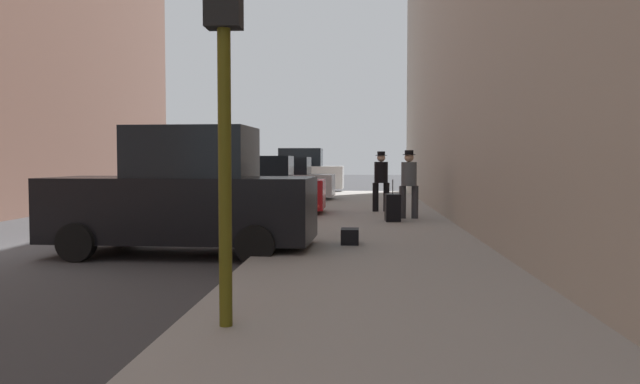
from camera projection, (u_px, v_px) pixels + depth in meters
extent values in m
plane|color=#38383A|center=(42.00, 253.00, 11.24)|extent=(120.00, 120.00, 0.00)
cube|color=gray|center=(376.00, 252.00, 10.85)|extent=(4.00, 40.00, 0.15)
cube|color=black|center=(182.00, 208.00, 10.96)|extent=(4.66, 2.00, 1.10)
cube|color=black|center=(193.00, 153.00, 10.89)|extent=(2.12, 1.64, 0.90)
cylinder|color=black|center=(123.00, 230.00, 12.05)|extent=(0.65, 0.24, 0.64)
cylinder|color=black|center=(76.00, 242.00, 10.22)|extent=(0.65, 0.24, 0.64)
cylinder|color=black|center=(275.00, 232.00, 11.76)|extent=(0.65, 0.24, 0.64)
cylinder|color=black|center=(255.00, 245.00, 9.93)|extent=(0.65, 0.24, 0.64)
cube|color=#B2191E|center=(252.00, 194.00, 18.04)|extent=(4.22, 1.88, 0.84)
cube|color=black|center=(259.00, 168.00, 17.99)|extent=(1.90, 1.58, 0.70)
cylinder|color=black|center=(213.00, 204.00, 19.05)|extent=(0.64, 0.23, 0.64)
cylinder|color=black|center=(198.00, 209.00, 17.22)|extent=(0.64, 0.23, 0.64)
cylinder|color=black|center=(302.00, 205.00, 18.90)|extent=(0.64, 0.23, 0.64)
cylinder|color=black|center=(296.00, 209.00, 17.07)|extent=(0.64, 0.23, 0.64)
cube|color=#B7BABF|center=(280.00, 185.00, 24.43)|extent=(4.26, 1.98, 0.84)
cube|color=black|center=(285.00, 166.00, 24.37)|extent=(1.94, 1.63, 0.70)
cylinder|color=black|center=(251.00, 193.00, 25.50)|extent=(0.65, 0.24, 0.64)
cylinder|color=black|center=(241.00, 196.00, 23.67)|extent=(0.65, 0.24, 0.64)
cylinder|color=black|center=(317.00, 193.00, 25.23)|extent=(0.65, 0.24, 0.64)
cylinder|color=black|center=(312.00, 196.00, 23.40)|extent=(0.65, 0.24, 0.64)
cube|color=silver|center=(297.00, 177.00, 30.98)|extent=(4.63, 1.91, 1.10)
cube|color=black|center=(301.00, 157.00, 30.91)|extent=(2.09, 1.59, 0.90)
cylinder|color=black|center=(270.00, 186.00, 32.03)|extent=(0.64, 0.23, 0.64)
cylinder|color=black|center=(264.00, 188.00, 30.20)|extent=(0.64, 0.23, 0.64)
cylinder|color=black|center=(328.00, 187.00, 31.80)|extent=(0.64, 0.23, 0.64)
cylinder|color=black|center=(326.00, 188.00, 29.97)|extent=(0.64, 0.23, 0.64)
cylinder|color=red|center=(311.00, 208.00, 16.27)|extent=(0.22, 0.22, 0.55)
sphere|color=red|center=(311.00, 195.00, 16.25)|extent=(0.20, 0.20, 0.20)
cylinder|color=red|center=(305.00, 207.00, 16.28)|extent=(0.10, 0.09, 0.09)
cylinder|color=red|center=(317.00, 207.00, 16.26)|extent=(0.10, 0.09, 0.09)
cylinder|color=#514C0F|center=(225.00, 129.00, 5.62)|extent=(0.12, 0.12, 3.60)
sphere|color=green|center=(227.00, 13.00, 5.70)|extent=(0.14, 0.14, 0.14)
cylinder|color=#333338|center=(403.00, 202.00, 16.25)|extent=(0.18, 0.18, 0.85)
cylinder|color=#333338|center=(415.00, 202.00, 16.24)|extent=(0.18, 0.18, 0.85)
cylinder|color=#4C5156|center=(409.00, 174.00, 16.21)|extent=(0.41, 0.41, 0.62)
sphere|color=tan|center=(409.00, 157.00, 16.18)|extent=(0.24, 0.24, 0.24)
cylinder|color=black|center=(409.00, 155.00, 16.18)|extent=(0.34, 0.34, 0.02)
cylinder|color=black|center=(409.00, 152.00, 16.18)|extent=(0.23, 0.23, 0.11)
cylinder|color=black|center=(376.00, 197.00, 18.44)|extent=(0.18, 0.18, 0.85)
cylinder|color=black|center=(386.00, 197.00, 18.43)|extent=(0.18, 0.18, 0.85)
cylinder|color=black|center=(381.00, 172.00, 18.40)|extent=(0.40, 0.40, 0.62)
sphere|color=beige|center=(381.00, 158.00, 18.38)|extent=(0.24, 0.24, 0.24)
cylinder|color=black|center=(381.00, 155.00, 18.37)|extent=(0.34, 0.34, 0.02)
cylinder|color=black|center=(381.00, 153.00, 18.37)|extent=(0.23, 0.23, 0.11)
cube|color=black|center=(393.00, 208.00, 15.51)|extent=(0.38, 0.58, 0.68)
cylinder|color=#333333|center=(393.00, 187.00, 15.49)|extent=(0.02, 0.02, 0.36)
cube|color=black|center=(350.00, 236.00, 11.28)|extent=(0.32, 0.44, 0.28)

